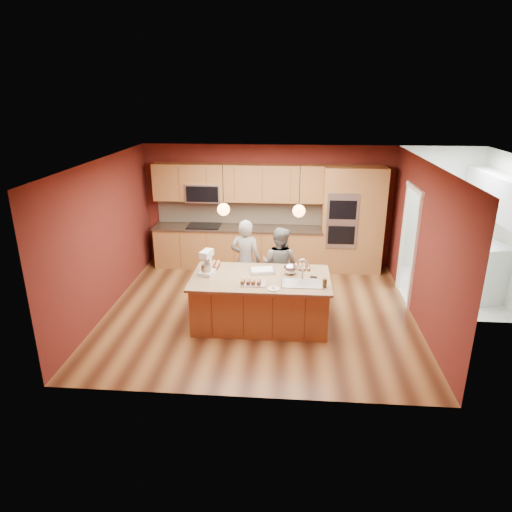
# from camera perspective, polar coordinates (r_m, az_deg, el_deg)

# --- Properties ---
(floor) EXTENTS (5.50, 5.50, 0.00)m
(floor) POSITION_cam_1_polar(r_m,az_deg,el_deg) (8.39, 0.43, -6.85)
(floor) COLOR #442413
(floor) RESTS_ON ground
(ceiling) EXTENTS (5.50, 5.50, 0.00)m
(ceiling) POSITION_cam_1_polar(r_m,az_deg,el_deg) (7.56, 0.48, 11.72)
(ceiling) COLOR white
(ceiling) RESTS_ON ground
(wall_back) EXTENTS (5.50, 0.00, 5.50)m
(wall_back) POSITION_cam_1_polar(r_m,az_deg,el_deg) (10.27, 1.48, 6.26)
(wall_back) COLOR #541A15
(wall_back) RESTS_ON ground
(wall_front) EXTENTS (5.50, 0.00, 5.50)m
(wall_front) POSITION_cam_1_polar(r_m,az_deg,el_deg) (5.56, -1.45, -6.04)
(wall_front) COLOR #541A15
(wall_front) RESTS_ON ground
(wall_left) EXTENTS (0.00, 5.00, 5.00)m
(wall_left) POSITION_cam_1_polar(r_m,az_deg,el_deg) (8.51, -18.36, 2.31)
(wall_left) COLOR #541A15
(wall_left) RESTS_ON ground
(wall_right) EXTENTS (0.00, 5.00, 5.00)m
(wall_right) POSITION_cam_1_polar(r_m,az_deg,el_deg) (8.16, 20.11, 1.35)
(wall_right) COLOR #541A15
(wall_right) RESTS_ON ground
(cabinet_run) EXTENTS (3.74, 0.64, 2.30)m
(cabinet_run) POSITION_cam_1_polar(r_m,az_deg,el_deg) (10.18, -2.45, 3.99)
(cabinet_run) COLOR olive
(cabinet_run) RESTS_ON floor
(oven_column) EXTENTS (1.30, 0.62, 2.30)m
(oven_column) POSITION_cam_1_polar(r_m,az_deg,el_deg) (10.10, 11.92, 4.42)
(oven_column) COLOR olive
(oven_column) RESTS_ON floor
(doorway_trim) EXTENTS (0.08, 1.11, 2.20)m
(doorway_trim) POSITION_cam_1_polar(r_m,az_deg,el_deg) (8.98, 18.50, 1.17)
(doorway_trim) COLOR white
(doorway_trim) RESTS_ON wall_right
(laundry_room) EXTENTS (2.60, 2.70, 2.70)m
(laundry_room) POSITION_cam_1_polar(r_m,az_deg,el_deg) (9.64, 28.00, 6.68)
(laundry_room) COLOR silver
(laundry_room) RESTS_ON ground
(pendant_left) EXTENTS (0.20, 0.20, 0.80)m
(pendant_left) POSITION_cam_1_polar(r_m,az_deg,el_deg) (7.33, -4.08, 5.86)
(pendant_left) COLOR black
(pendant_left) RESTS_ON ceiling
(pendant_right) EXTENTS (0.20, 0.20, 0.80)m
(pendant_right) POSITION_cam_1_polar(r_m,az_deg,el_deg) (7.25, 5.39, 5.66)
(pendant_right) COLOR black
(pendant_right) RESTS_ON ceiling
(island) EXTENTS (2.31, 1.30, 1.23)m
(island) POSITION_cam_1_polar(r_m,az_deg,el_deg) (7.79, 0.70, -5.47)
(island) COLOR olive
(island) RESTS_ON floor
(person_left) EXTENTS (0.64, 0.48, 1.59)m
(person_left) POSITION_cam_1_polar(r_m,az_deg,el_deg) (8.51, -1.30, -0.61)
(person_left) COLOR black
(person_left) RESTS_ON floor
(person_right) EXTENTS (0.86, 0.77, 1.46)m
(person_right) POSITION_cam_1_polar(r_m,az_deg,el_deg) (8.50, 2.94, -1.13)
(person_right) COLOR slate
(person_right) RESTS_ON floor
(stand_mixer) EXTENTS (0.29, 0.35, 0.42)m
(stand_mixer) POSITION_cam_1_polar(r_m,az_deg,el_deg) (7.72, -6.16, -1.02)
(stand_mixer) COLOR silver
(stand_mixer) RESTS_ON island
(sheet_cake) EXTENTS (0.48, 0.39, 0.05)m
(sheet_cake) POSITION_cam_1_polar(r_m,az_deg,el_deg) (7.83, 0.77, -1.83)
(sheet_cake) COLOR silver
(sheet_cake) RESTS_ON island
(cooling_rack) EXTENTS (0.40, 0.29, 0.02)m
(cooling_rack) POSITION_cam_1_polar(r_m,az_deg,el_deg) (7.36, -0.34, -3.43)
(cooling_rack) COLOR silver
(cooling_rack) RESTS_ON island
(mixing_bowl) EXTENTS (0.23, 0.23, 0.20)m
(mixing_bowl) POSITION_cam_1_polar(r_m,az_deg,el_deg) (7.74, 4.30, -1.61)
(mixing_bowl) COLOR #B9BBC0
(mixing_bowl) RESTS_ON island
(plate) EXTENTS (0.18, 0.18, 0.01)m
(plate) POSITION_cam_1_polar(r_m,az_deg,el_deg) (7.17, 2.21, -4.13)
(plate) COLOR silver
(plate) RESTS_ON island
(tumbler) EXTENTS (0.07, 0.07, 0.14)m
(tumbler) POSITION_cam_1_polar(r_m,az_deg,el_deg) (7.29, 8.58, -3.40)
(tumbler) COLOR #3D290E
(tumbler) RESTS_ON island
(phone) EXTENTS (0.13, 0.09, 0.01)m
(phone) POSITION_cam_1_polar(r_m,az_deg,el_deg) (7.67, 7.22, -2.63)
(phone) COLOR black
(phone) RESTS_ON island
(cupcakes_left) EXTENTS (0.26, 0.35, 0.08)m
(cupcakes_left) POSITION_cam_1_polar(r_m,az_deg,el_deg) (8.08, -5.45, -1.11)
(cupcakes_left) COLOR tan
(cupcakes_left) RESTS_ON island
(cupcakes_rack) EXTENTS (0.34, 0.17, 0.08)m
(cupcakes_rack) POSITION_cam_1_polar(r_m,az_deg,el_deg) (7.32, -0.66, -3.18)
(cupcakes_rack) COLOR tan
(cupcakes_rack) RESTS_ON island
(cupcakes_right) EXTENTS (0.28, 0.28, 0.06)m
(cupcakes_right) POSITION_cam_1_polar(r_m,az_deg,el_deg) (8.01, 5.78, -1.35)
(cupcakes_right) COLOR tan
(cupcakes_right) RESTS_ON island
(washer) EXTENTS (0.85, 0.87, 1.10)m
(washer) POSITION_cam_1_polar(r_m,az_deg,el_deg) (9.65, 26.64, -1.84)
(washer) COLOR silver
(washer) RESTS_ON floor
(dryer) EXTENTS (0.72, 0.74, 0.99)m
(dryer) POSITION_cam_1_polar(r_m,az_deg,el_deg) (10.23, 25.23, -0.75)
(dryer) COLOR silver
(dryer) RESTS_ON floor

